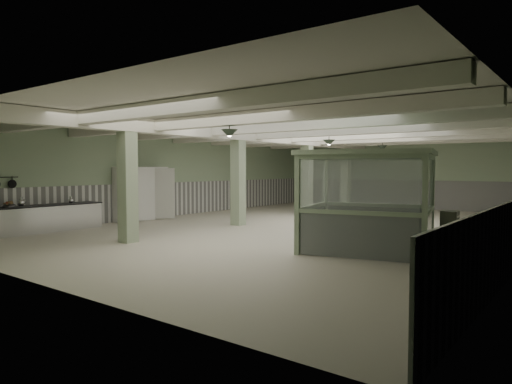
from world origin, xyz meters
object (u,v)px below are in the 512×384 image
Objects in this scene: walkin_cooler at (142,194)px; filing_cabinet at (449,234)px; guard_booth at (368,183)px; prep_counter at (25,220)px.

walkin_cooler is 2.12× the size of filing_cabinet.
walkin_cooler is at bearing 161.92° from guard_booth.
guard_booth is (10.12, 3.85, 1.29)m from prep_counter.
guard_booth is (10.20, -0.95, 0.65)m from walkin_cooler.
guard_booth is at bearing 20.85° from prep_counter.
walkin_cooler is 12.14m from filing_cabinet.
prep_counter is at bearing -89.00° from walkin_cooler.
prep_counter is 4.85m from walkin_cooler.
walkin_cooler is (-0.08, 4.81, 0.63)m from prep_counter.
guard_booth is at bearing -173.68° from filing_cabinet.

